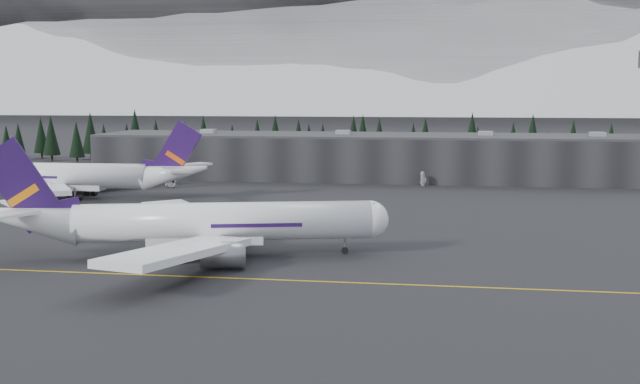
% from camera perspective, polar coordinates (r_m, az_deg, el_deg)
% --- Properties ---
extents(ground, '(1400.00, 1400.00, 0.00)m').
position_cam_1_polar(ground, '(107.59, -1.68, -6.07)').
color(ground, black).
rests_on(ground, ground).
extents(taxiline, '(400.00, 0.40, 0.02)m').
position_cam_1_polar(taxiline, '(105.67, -1.89, -6.31)').
color(taxiline, gold).
rests_on(taxiline, ground).
extents(terminal, '(160.00, 30.00, 12.60)m').
position_cam_1_polar(terminal, '(229.47, 4.13, 2.54)').
color(terminal, black).
rests_on(terminal, ground).
extents(treeline, '(360.00, 20.00, 15.00)m').
position_cam_1_polar(treeline, '(266.18, 4.82, 3.42)').
color(treeline, black).
rests_on(treeline, ground).
extents(mountain_ridge, '(4400.00, 900.00, 420.00)m').
position_cam_1_polar(mountain_ridge, '(1103.35, 8.07, 5.77)').
color(mountain_ridge, white).
rests_on(mountain_ridge, ground).
extents(jet_main, '(60.61, 55.23, 18.17)m').
position_cam_1_polar(jet_main, '(121.30, -9.38, -2.19)').
color(jet_main, white).
rests_on(jet_main, ground).
extents(jet_parked, '(62.12, 57.30, 18.26)m').
position_cam_1_polar(jet_parked, '(194.55, -16.89, 1.09)').
color(jet_parked, white).
rests_on(jet_parked, ground).
extents(gse_vehicle_a, '(3.02, 5.87, 1.58)m').
position_cam_1_polar(gse_vehicle_a, '(210.24, -10.54, 0.51)').
color(gse_vehicle_a, white).
rests_on(gse_vehicle_a, ground).
extents(gse_vehicle_b, '(4.19, 2.91, 1.32)m').
position_cam_1_polar(gse_vehicle_b, '(212.02, 7.36, 0.59)').
color(gse_vehicle_b, silver).
rests_on(gse_vehicle_b, ground).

